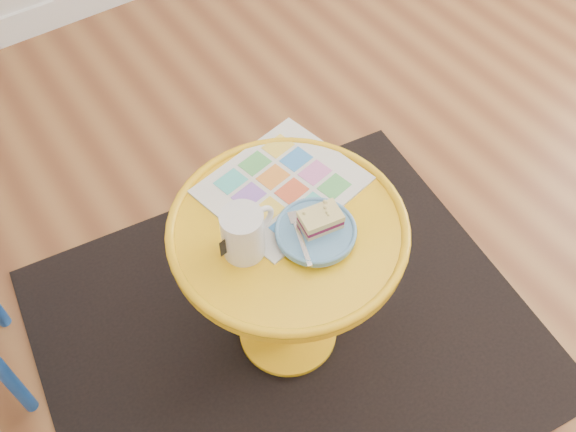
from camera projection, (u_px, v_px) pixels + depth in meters
floor at (506, 319)px, 1.82m from camera, size 4.00×4.00×0.00m
room_walls at (35, 231)px, 1.93m from camera, size 4.00×4.00×4.00m
rug at (288, 332)px, 1.79m from camera, size 1.43×1.25×0.01m
side_table at (288, 263)px, 1.50m from camera, size 0.53×0.53×0.50m
newspaper at (282, 185)px, 1.46m from camera, size 0.38×0.34×0.01m
mug at (244, 232)px, 1.31m from camera, size 0.13×0.09×0.12m
plate at (316, 232)px, 1.36m from camera, size 0.17×0.17×0.02m
cake_slice at (320, 220)px, 1.35m from camera, size 0.09×0.07×0.04m
fork at (300, 236)px, 1.34m from camera, size 0.06×0.14×0.00m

